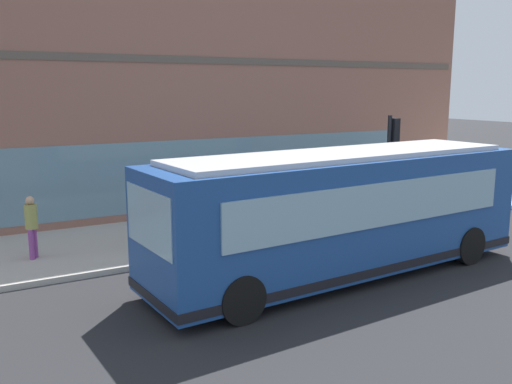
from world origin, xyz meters
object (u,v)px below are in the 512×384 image
traffic_light_near_corner (392,148)px  pedestrian_near_building_entrance (143,211)px  pedestrian_walking_along_curb (32,223)px  fire_hydrant (394,200)px  newspaper_vending_box (341,198)px  city_bus_nearside (342,214)px

traffic_light_near_corner → pedestrian_near_building_entrance: (1.22, 8.10, -1.48)m
pedestrian_walking_along_curb → pedestrian_near_building_entrance: size_ratio=0.96×
traffic_light_near_corner → fire_hydrant: bearing=-48.3°
traffic_light_near_corner → newspaper_vending_box: traffic_light_near_corner is taller
pedestrian_near_building_entrance → city_bus_nearside: bearing=-140.8°
traffic_light_near_corner → fire_hydrant: size_ratio=4.80×
pedestrian_walking_along_curb → pedestrian_near_building_entrance: (-0.24, -2.93, 0.04)m
fire_hydrant → traffic_light_near_corner: bearing=131.7°
traffic_light_near_corner → newspaper_vending_box: 3.02m
city_bus_nearside → fire_hydrant: 7.47m
pedestrian_near_building_entrance → newspaper_vending_box: bearing=-82.7°
fire_hydrant → pedestrian_near_building_entrance: pedestrian_near_building_entrance is taller
pedestrian_walking_along_curb → traffic_light_near_corner: bearing=-97.5°
fire_hydrant → pedestrian_near_building_entrance: 9.53m
fire_hydrant → newspaper_vending_box: newspaper_vending_box is taller
fire_hydrant → pedestrian_walking_along_curb: pedestrian_walking_along_curb is taller
traffic_light_near_corner → newspaper_vending_box: (2.23, 0.26, -2.02)m
city_bus_nearside → newspaper_vending_box: size_ratio=11.30×
fire_hydrant → newspaper_vending_box: (0.98, 1.66, 0.09)m
city_bus_nearside → pedestrian_walking_along_curb: size_ratio=6.09×
city_bus_nearside → pedestrian_walking_along_curb: (4.65, 6.51, -0.44)m
fire_hydrant → pedestrian_walking_along_curb: bearing=89.0°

